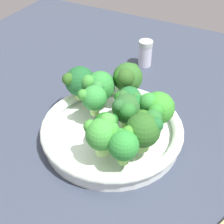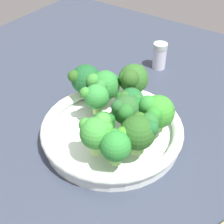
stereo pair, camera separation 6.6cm
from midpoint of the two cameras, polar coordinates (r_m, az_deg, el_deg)
ground_plane at (r=70.12cm, az=2.11°, el=-6.81°), size 130.00×130.00×2.50cm
bowl at (r=69.71cm, az=2.73°, el=-3.34°), size 29.62×29.62×4.14cm
broccoli_floret_0 at (r=64.86cm, az=5.53°, el=0.23°), size 6.14×6.47×7.27cm
broccoli_floret_1 at (r=64.94cm, az=10.60°, el=-0.04°), size 6.77×7.52×7.86cm
broccoli_floret_2 at (r=73.05cm, az=6.20°, el=5.59°), size 6.60×7.89×8.25cm
broccoli_floret_3 at (r=73.99cm, az=-2.12°, el=5.48°), size 6.67×7.06×7.46cm
broccoli_floret_4 at (r=63.06cm, az=1.34°, el=-2.18°), size 4.72×5.23×5.72cm
broccoli_floret_5 at (r=68.74cm, az=0.03°, el=2.66°), size 5.52×5.94×6.74cm
broccoli_floret_6 at (r=57.99cm, az=3.88°, el=-5.62°), size 6.11×6.34×6.81cm
broccoli_floret_7 at (r=72.42cm, az=1.17°, el=4.52°), size 6.53×6.74×7.09cm
broccoli_floret_8 at (r=68.22cm, az=5.97°, el=1.88°), size 5.52×5.35×6.47cm
broccoli_floret_9 at (r=59.50cm, az=0.56°, el=-3.53°), size 6.44×6.45×7.73cm
broccoli_floret_10 at (r=60.24cm, az=7.97°, el=-3.36°), size 6.59×7.56×7.71cm
pepper_shaker at (r=93.94cm, az=10.17°, el=9.40°), size 3.86×3.86×7.37cm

